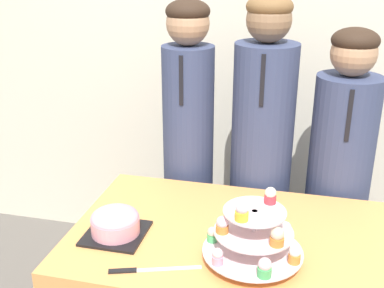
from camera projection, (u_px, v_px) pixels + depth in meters
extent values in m
cube|color=beige|center=(272.00, 25.00, 2.50)|extent=(9.00, 0.06, 2.70)
cube|color=black|center=(116.00, 233.00, 1.78)|extent=(0.22, 0.22, 0.01)
cylinder|color=pink|center=(115.00, 225.00, 1.76)|extent=(0.18, 0.18, 0.06)
ellipsoid|color=pink|center=(115.00, 217.00, 1.75)|extent=(0.18, 0.18, 0.06)
cube|color=silver|center=(169.00, 269.00, 1.58)|extent=(0.21, 0.08, 0.00)
cube|color=black|center=(123.00, 271.00, 1.57)|extent=(0.09, 0.05, 0.01)
cylinder|color=silver|center=(253.00, 236.00, 1.60)|extent=(0.02, 0.02, 0.19)
cylinder|color=silver|center=(252.00, 251.00, 1.62)|extent=(0.34, 0.34, 0.01)
cylinder|color=silver|center=(254.00, 232.00, 1.59)|extent=(0.26, 0.26, 0.01)
cylinder|color=silver|center=(255.00, 212.00, 1.56)|extent=(0.21, 0.21, 0.01)
cylinder|color=orange|center=(250.00, 225.00, 1.74)|extent=(0.04, 0.04, 0.02)
sphere|color=#F4E5C6|center=(250.00, 219.00, 1.73)|extent=(0.04, 0.04, 0.04)
cylinder|color=#4CB766|center=(212.00, 238.00, 1.66)|extent=(0.04, 0.04, 0.03)
sphere|color=beige|center=(212.00, 232.00, 1.65)|extent=(0.03, 0.03, 0.03)
cylinder|color=pink|center=(217.00, 260.00, 1.54)|extent=(0.04, 0.04, 0.03)
sphere|color=silver|center=(218.00, 253.00, 1.53)|extent=(0.04, 0.04, 0.04)
cylinder|color=#4CB766|center=(264.00, 272.00, 1.48)|extent=(0.04, 0.04, 0.03)
sphere|color=silver|center=(265.00, 264.00, 1.47)|extent=(0.04, 0.04, 0.04)
cylinder|color=orange|center=(294.00, 258.00, 1.55)|extent=(0.04, 0.04, 0.03)
sphere|color=white|center=(295.00, 252.00, 1.54)|extent=(0.04, 0.04, 0.04)
cylinder|color=orange|center=(285.00, 234.00, 1.68)|extent=(0.05, 0.05, 0.03)
sphere|color=silver|center=(285.00, 227.00, 1.67)|extent=(0.04, 0.04, 0.04)
cylinder|color=orange|center=(277.00, 241.00, 1.51)|extent=(0.05, 0.05, 0.03)
sphere|color=beige|center=(277.00, 234.00, 1.50)|extent=(0.04, 0.04, 0.04)
cylinder|color=orange|center=(263.00, 212.00, 1.67)|extent=(0.04, 0.04, 0.03)
sphere|color=#F4E5C6|center=(263.00, 205.00, 1.66)|extent=(0.03, 0.03, 0.03)
cylinder|color=orange|center=(222.00, 229.00, 1.58)|extent=(0.04, 0.04, 0.03)
sphere|color=silver|center=(222.00, 222.00, 1.57)|extent=(0.04, 0.04, 0.04)
cylinder|color=yellow|center=(242.00, 216.00, 1.50)|extent=(0.04, 0.04, 0.03)
sphere|color=silver|center=(242.00, 208.00, 1.49)|extent=(0.04, 0.04, 0.04)
cylinder|color=#E5333D|center=(270.00, 199.00, 1.60)|extent=(0.04, 0.04, 0.03)
sphere|color=#F4E5C6|center=(271.00, 193.00, 1.59)|extent=(0.04, 0.04, 0.04)
cylinder|color=#384266|center=(188.00, 178.00, 2.39)|extent=(0.24, 0.24, 1.31)
sphere|color=tan|center=(188.00, 24.00, 2.11)|extent=(0.19, 0.19, 0.19)
ellipsoid|color=#332319|center=(188.00, 11.00, 2.09)|extent=(0.20, 0.20, 0.11)
cube|color=black|center=(181.00, 81.00, 2.08)|extent=(0.02, 0.01, 0.22)
cylinder|color=#384266|center=(259.00, 183.00, 2.30)|extent=(0.28, 0.28, 1.34)
sphere|color=#8E6B4C|center=(269.00, 20.00, 2.02)|extent=(0.19, 0.19, 0.19)
ellipsoid|color=brown|center=(270.00, 7.00, 2.00)|extent=(0.20, 0.20, 0.11)
cube|color=black|center=(262.00, 81.00, 1.97)|extent=(0.02, 0.01, 0.22)
cylinder|color=#384266|center=(335.00, 203.00, 2.25)|extent=(0.28, 0.28, 1.21)
sphere|color=tan|center=(354.00, 53.00, 1.99)|extent=(0.19, 0.19, 0.19)
ellipsoid|color=#332319|center=(355.00, 40.00, 1.97)|extent=(0.20, 0.20, 0.11)
cube|color=black|center=(349.00, 116.00, 1.94)|extent=(0.02, 0.01, 0.22)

